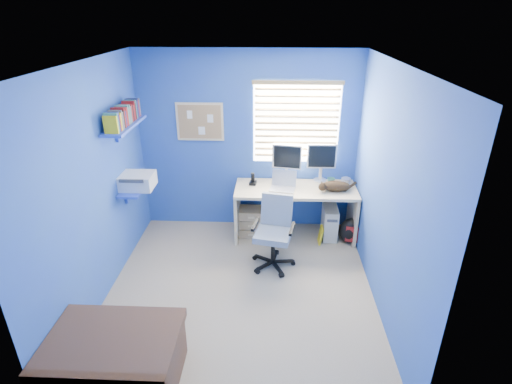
{
  "coord_description": "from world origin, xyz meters",
  "views": [
    {
      "loc": [
        0.34,
        -3.67,
        2.95
      ],
      "look_at": [
        0.15,
        0.65,
        0.95
      ],
      "focal_mm": 28.0,
      "sensor_mm": 36.0,
      "label": 1
    }
  ],
  "objects_px": {
    "desk": "(295,212)",
    "tower_pc": "(330,221)",
    "laptop": "(283,182)",
    "cat": "(336,186)",
    "office_chair": "(274,241)"
  },
  "relations": [
    {
      "from": "tower_pc",
      "to": "office_chair",
      "type": "distance_m",
      "value": 1.07
    },
    {
      "from": "desk",
      "to": "tower_pc",
      "type": "distance_m",
      "value": 0.52
    },
    {
      "from": "laptop",
      "to": "tower_pc",
      "type": "height_order",
      "value": "laptop"
    },
    {
      "from": "cat",
      "to": "desk",
      "type": "bearing_deg",
      "value": 155.74
    },
    {
      "from": "desk",
      "to": "cat",
      "type": "height_order",
      "value": "cat"
    },
    {
      "from": "desk",
      "to": "tower_pc",
      "type": "bearing_deg",
      "value": 2.78
    },
    {
      "from": "laptop",
      "to": "office_chair",
      "type": "relative_size",
      "value": 0.37
    },
    {
      "from": "desk",
      "to": "office_chair",
      "type": "distance_m",
      "value": 0.76
    },
    {
      "from": "tower_pc",
      "to": "desk",
      "type": "bearing_deg",
      "value": -176.28
    },
    {
      "from": "desk",
      "to": "cat",
      "type": "relative_size",
      "value": 4.37
    },
    {
      "from": "laptop",
      "to": "cat",
      "type": "bearing_deg",
      "value": 10.45
    },
    {
      "from": "laptop",
      "to": "office_chair",
      "type": "bearing_deg",
      "value": -88.28
    },
    {
      "from": "desk",
      "to": "laptop",
      "type": "distance_m",
      "value": 0.52
    },
    {
      "from": "tower_pc",
      "to": "office_chair",
      "type": "relative_size",
      "value": 0.5
    },
    {
      "from": "laptop",
      "to": "cat",
      "type": "relative_size",
      "value": 0.88
    }
  ]
}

